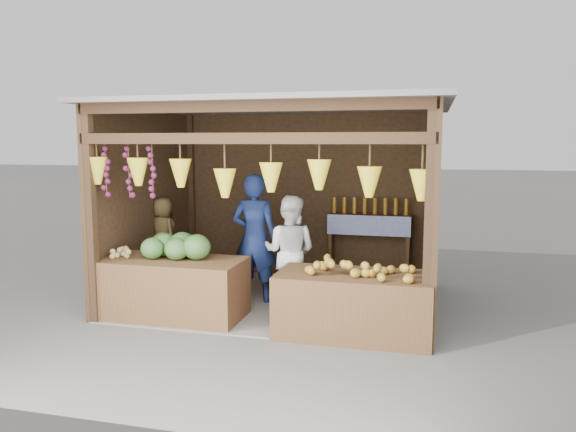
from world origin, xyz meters
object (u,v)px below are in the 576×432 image
object	(u,v)px
man_standing	(255,238)
woman_standing	(290,252)
counter_left	(174,289)
counter_right	(354,305)
vendor_seated	(163,234)

from	to	relation	value
man_standing	woman_standing	world-z (taller)	man_standing
counter_left	man_standing	xyz separation A→B (m)	(0.76, 0.93, 0.51)
man_standing	counter_right	bearing A→B (deg)	145.26
counter_right	man_standing	bearing A→B (deg)	145.52
counter_left	vendor_seated	world-z (taller)	vendor_seated
man_standing	woman_standing	bearing A→B (deg)	166.69
counter_left	counter_right	world-z (taller)	counter_left
vendor_seated	woman_standing	bearing A→B (deg)	-163.24
counter_right	vendor_seated	size ratio (longest dim) A/B	1.60
man_standing	vendor_seated	distance (m)	1.57
counter_right	woman_standing	xyz separation A→B (m)	(-0.97, 0.90, 0.39)
counter_left	vendor_seated	xyz separation A→B (m)	(-0.78, 1.28, 0.45)
counter_left	woman_standing	world-z (taller)	woman_standing
counter_left	counter_right	distance (m)	2.24
man_standing	woman_standing	xyz separation A→B (m)	(0.51, -0.12, -0.13)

